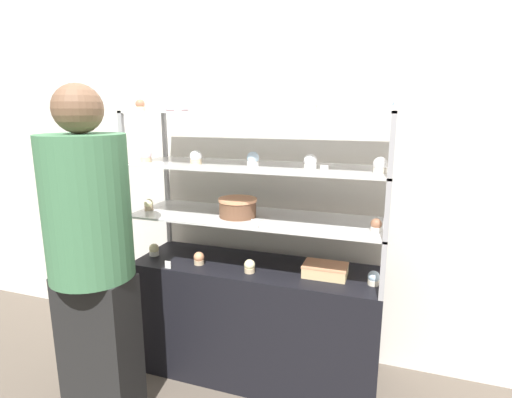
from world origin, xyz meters
name	(u,v)px	position (x,y,z in m)	size (l,w,h in m)	color
ground_plane	(256,373)	(0.00, 0.00, 0.00)	(20.00, 20.00, 0.00)	brown
back_wall	(275,156)	(0.00, 0.37, 1.30)	(8.00, 0.05, 2.60)	silver
display_base	(256,321)	(0.00, 0.00, 0.35)	(1.42, 0.45, 0.70)	black
display_riser_lower	(256,220)	(0.00, 0.00, 0.98)	(1.42, 0.45, 0.29)	#99999E
display_riser_middle	(256,168)	(0.00, 0.00, 1.27)	(1.42, 0.45, 0.29)	#99999E
display_riser_upper	(256,114)	(0.00, 0.00, 1.56)	(1.42, 0.45, 0.29)	#99999E
layer_cake_centerpiece	(238,207)	(-0.10, -0.03, 1.05)	(0.21, 0.21, 0.11)	brown
sheet_cake_frosted	(325,270)	(0.40, -0.02, 0.74)	(0.23, 0.16, 0.07)	#DBBC84
cupcake_0	(154,250)	(-0.65, -0.05, 0.74)	(0.06, 0.06, 0.07)	white
cupcake_1	(199,258)	(-0.32, -0.09, 0.74)	(0.06, 0.06, 0.07)	#CCB28C
cupcake_2	(250,266)	(0.00, -0.11, 0.74)	(0.06, 0.06, 0.07)	#CCB28C
cupcake_3	(374,278)	(0.66, -0.05, 0.74)	(0.06, 0.06, 0.07)	beige
price_tag_0	(168,265)	(-0.46, -0.21, 0.73)	(0.04, 0.00, 0.04)	white
cupcake_4	(149,205)	(-0.66, -0.07, 1.03)	(0.05, 0.05, 0.07)	#CCB28C
cupcake_5	(376,225)	(0.65, -0.08, 1.03)	(0.05, 0.05, 0.07)	white
price_tag_1	(255,224)	(0.06, -0.21, 1.02)	(0.04, 0.00, 0.04)	white
cupcake_6	(146,156)	(-0.65, -0.08, 1.32)	(0.07, 0.07, 0.08)	#CCB28C
cupcake_7	(196,158)	(-0.33, -0.06, 1.32)	(0.07, 0.07, 0.08)	#CCB28C
cupcake_8	(253,159)	(-0.01, -0.04, 1.32)	(0.07, 0.07, 0.08)	white
cupcake_9	(310,162)	(0.31, -0.06, 1.32)	(0.07, 0.07, 0.08)	white
cupcake_10	(380,166)	(0.65, -0.08, 1.32)	(0.07, 0.07, 0.08)	beige
price_tag_2	(324,170)	(0.41, -0.21, 1.31)	(0.04, 0.00, 0.04)	white
cupcake_11	(140,105)	(-0.64, -0.11, 1.61)	(0.05, 0.05, 0.06)	#CCB28C
cupcake_12	(195,105)	(-0.33, -0.06, 1.61)	(0.05, 0.05, 0.06)	beige
cupcake_13	(253,105)	(0.01, -0.08, 1.61)	(0.05, 0.05, 0.06)	white
cupcake_14	(313,105)	(0.32, -0.07, 1.61)	(0.05, 0.05, 0.06)	#CCB28C
cupcake_15	(389,104)	(0.67, -0.09, 1.61)	(0.05, 0.05, 0.06)	white
price_tag_3	(178,106)	(-0.35, -0.21, 1.60)	(0.04, 0.00, 0.04)	white
donut_glazed	(177,107)	(-0.45, -0.04, 1.60)	(0.14, 0.14, 0.04)	#EFB2BC
customer_figure	(91,253)	(-0.64, -0.59, 0.91)	(0.40, 0.40, 1.70)	black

